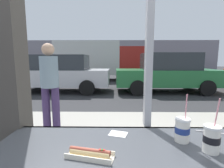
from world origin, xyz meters
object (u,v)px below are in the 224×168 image
hotdog_tray_far (90,153)px  box_truck (99,59)px  parked_car_green (167,73)px  soda_cup_left (212,139)px  parked_car_silver (60,73)px  pedestrian (50,82)px  soda_cup_right (182,129)px

hotdog_tray_far → box_truck: box_truck is taller
parked_car_green → box_truck: box_truck is taller
soda_cup_left → hotdog_tray_far: size_ratio=1.16×
soda_cup_left → hotdog_tray_far: bearing=-174.6°
hotdog_tray_far → parked_car_silver: size_ratio=0.06×
soda_cup_left → parked_car_silver: 7.37m
parked_car_green → pedestrian: parked_car_green is taller
pedestrian → parked_car_green: bearing=52.2°
parked_car_silver → parked_car_green: parked_car_green is taller
soda_cup_left → soda_cup_right: 0.17m
pedestrian → soda_cup_right: bearing=-51.3°
soda_cup_right → hotdog_tray_far: (-0.55, -0.18, -0.06)m
parked_car_silver → parked_car_green: (4.89, -0.00, 0.03)m
soda_cup_left → parked_car_silver: bearing=114.4°
soda_cup_right → hotdog_tray_far: 0.59m
hotdog_tray_far → pedestrian: size_ratio=0.16×
hotdog_tray_far → box_truck: 11.47m
hotdog_tray_far → parked_car_green: parked_car_green is taller
parked_car_silver → parked_car_green: bearing=-0.0°
soda_cup_left → parked_car_green: size_ratio=0.07×
soda_cup_left → soda_cup_right: soda_cup_left is taller
hotdog_tray_far → pedestrian: bearing=115.6°
soda_cup_left → box_truck: size_ratio=0.05×
soda_cup_left → pedestrian: size_ratio=0.19×
parked_car_silver → hotdog_tray_far: bearing=-70.7°
soda_cup_left → pedestrian: (-1.72, 2.12, 0.03)m
hotdog_tray_far → box_truck: size_ratio=0.04×
soda_cup_left → soda_cup_right: size_ratio=1.01×
parked_car_silver → box_truck: 4.89m
hotdog_tray_far → parked_car_silver: bearing=109.3°
parked_car_green → soda_cup_left: bearing=-105.4°
parked_car_silver → soda_cup_left: bearing=-65.6°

